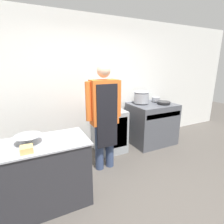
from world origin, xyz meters
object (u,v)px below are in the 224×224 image
at_px(person_cook, 104,112).
at_px(fridge_unit, 109,130).
at_px(stove, 152,123).
at_px(plastic_tub, 27,149).
at_px(mixing_bowl, 28,139).
at_px(stock_pot, 141,97).
at_px(saute_pan, 164,102).
at_px(sauce_pot, 156,99).

bearing_deg(person_cook, fridge_unit, 57.80).
xyz_separation_m(stove, plastic_tub, (-2.56, -1.09, 0.44)).
relative_size(person_cook, plastic_tub, 14.02).
bearing_deg(person_cook, stove, 19.07).
bearing_deg(mixing_bowl, stock_pot, 23.13).
bearing_deg(stove, mixing_bowl, -161.37).
distance_m(stove, stock_pot, 0.66).
bearing_deg(person_cook, plastic_tub, -152.40).
bearing_deg(fridge_unit, stove, -5.14).
height_order(plastic_tub, saute_pan, saute_pan).
relative_size(fridge_unit, sauce_pot, 4.94).
xyz_separation_m(stove, sauce_pot, (0.19, 0.14, 0.52)).
bearing_deg(saute_pan, stove, 145.54).
bearing_deg(saute_pan, sauce_pot, 90.00).
distance_m(mixing_bowl, saute_pan, 2.82).
relative_size(mixing_bowl, sauce_pot, 1.78).
height_order(plastic_tub, sauce_pot, sauce_pot).
relative_size(stove, mixing_bowl, 3.10).
height_order(stove, sauce_pot, sauce_pot).
bearing_deg(plastic_tub, saute_pan, 19.19).
xyz_separation_m(stock_pot, saute_pan, (0.41, -0.27, -0.11)).
xyz_separation_m(stove, mixing_bowl, (-2.54, -0.85, 0.45)).
xyz_separation_m(mixing_bowl, stock_pot, (2.32, 0.99, 0.16)).
xyz_separation_m(person_cook, stock_pot, (1.17, 0.62, 0.06)).
bearing_deg(mixing_bowl, stove, 18.63).
distance_m(person_cook, saute_pan, 1.62).
bearing_deg(fridge_unit, saute_pan, -10.46).
bearing_deg(stock_pot, sauce_pot, 0.00).
bearing_deg(person_cook, stock_pot, 27.74).
height_order(mixing_bowl, sauce_pot, sauce_pot).
xyz_separation_m(plastic_tub, saute_pan, (2.75, 0.96, 0.06)).
distance_m(fridge_unit, person_cook, 0.89).
height_order(fridge_unit, sauce_pot, sauce_pot).
bearing_deg(saute_pan, stock_pot, 146.92).
distance_m(mixing_bowl, sauce_pot, 2.90).
bearing_deg(stock_pot, saute_pan, -33.08).
bearing_deg(sauce_pot, person_cook, -158.75).
relative_size(saute_pan, sauce_pot, 1.60).
relative_size(fridge_unit, plastic_tub, 6.88).
distance_m(plastic_tub, saute_pan, 2.91).
bearing_deg(mixing_bowl, fridge_unit, 32.14).
distance_m(stove, fridge_unit, 1.03).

